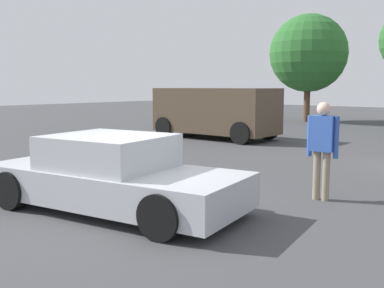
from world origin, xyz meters
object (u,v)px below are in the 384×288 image
suv_dark (215,111)px  pedestrian (323,142)px  sedan_foreground (113,176)px  dog (161,163)px

suv_dark → pedestrian: suv_dark is taller
sedan_foreground → pedestrian: (2.37, 2.80, 0.48)m
pedestrian → suv_dark: bearing=43.9°
pedestrian → dog: bearing=88.3°
dog → pedestrian: (3.79, 0.17, 0.77)m
dog → suv_dark: bearing=120.5°
sedan_foreground → pedestrian: pedestrian is taller
dog → pedestrian: size_ratio=0.38×
sedan_foreground → suv_dark: (-4.91, 9.32, 0.50)m
dog → suv_dark: size_ratio=0.14×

